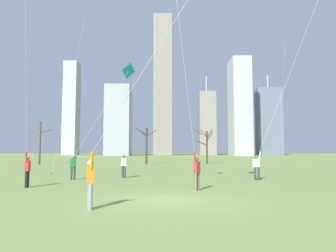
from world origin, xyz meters
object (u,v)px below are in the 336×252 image
object	(u,v)px
kite_flyer_far_back_pink	(281,102)
bare_tree_right_of_center	(146,144)
kite_flyer_foreground_right_blue	(126,123)
distant_kite_drifting_right_white	(284,64)
kite_flyer_midfield_left_yellow	(189,102)
bare_tree_rightmost	(40,142)
bystander_far_off_by_trees	(124,165)
kite_flyer_midfield_right_purple	(27,110)
bare_tree_center	(206,145)
kite_flyer_midfield_center_teal	(89,138)

from	to	relation	value
kite_flyer_far_back_pink	bare_tree_right_of_center	bearing A→B (deg)	112.60
kite_flyer_foreground_right_blue	distant_kite_drifting_right_white	distance (m)	33.29
kite_flyer_midfield_left_yellow	bare_tree_rightmost	distance (m)	33.99
bare_tree_right_of_center	bystander_far_off_by_trees	bearing A→B (deg)	-90.53
kite_flyer_midfield_left_yellow	bare_tree_rightmost	bearing A→B (deg)	122.64
kite_flyer_midfield_right_purple	distant_kite_drifting_right_white	bearing A→B (deg)	46.17
distant_kite_drifting_right_white	bare_tree_center	world-z (taller)	distant_kite_drifting_right_white
kite_flyer_midfield_left_yellow	kite_flyer_midfield_right_purple	bearing A→B (deg)	175.16
kite_flyer_midfield_center_teal	bare_tree_center	xyz separation A→B (m)	(11.43, 22.88, -0.03)
kite_flyer_midfield_right_purple	kite_flyer_midfield_center_teal	bearing A→B (deg)	80.50
kite_flyer_far_back_pink	bare_tree_center	xyz separation A→B (m)	(-1.57, 24.76, -2.32)
bystander_far_off_by_trees	bare_tree_rightmost	world-z (taller)	bare_tree_rightmost
kite_flyer_far_back_pink	bare_tree_center	world-z (taller)	kite_flyer_far_back_pink
kite_flyer_midfield_center_teal	kite_flyer_far_back_pink	bearing A→B (deg)	-8.21
kite_flyer_midfield_left_yellow	kite_flyer_far_back_pink	distance (m)	8.94
kite_flyer_midfield_center_teal	kite_flyer_far_back_pink	distance (m)	13.34
distant_kite_drifting_right_white	bare_tree_rightmost	xyz separation A→B (m)	(-31.72, 6.01, -9.33)
kite_flyer_far_back_pink	bare_tree_center	distance (m)	24.92
kite_flyer_midfield_right_purple	kite_flyer_foreground_right_blue	world-z (taller)	kite_flyer_midfield_right_purple
kite_flyer_midfield_center_teal	kite_flyer_midfield_left_yellow	size ratio (longest dim) A/B	0.71
bare_tree_center	kite_flyer_midfield_center_teal	bearing A→B (deg)	-116.54
bystander_far_off_by_trees	bare_tree_rightmost	xyz separation A→B (m)	(-14.33, 20.63, 2.24)
bystander_far_off_by_trees	bare_tree_right_of_center	size ratio (longest dim) A/B	0.31
kite_flyer_far_back_pink	bare_tree_right_of_center	world-z (taller)	kite_flyer_far_back_pink
kite_flyer_midfield_right_purple	kite_flyer_far_back_pink	xyz separation A→B (m)	(14.22, 5.38, 1.24)
kite_flyer_foreground_right_blue	bare_tree_rightmost	size ratio (longest dim) A/B	2.29
kite_flyer_midfield_left_yellow	distant_kite_drifting_right_white	bearing A→B (deg)	59.35
kite_flyer_midfield_right_purple	bystander_far_off_by_trees	xyz separation A→B (m)	(3.68, 7.33, -2.94)
bare_tree_center	bare_tree_rightmost	distance (m)	23.40
kite_flyer_far_back_pink	bare_tree_right_of_center	size ratio (longest dim) A/B	4.15
kite_flyer_midfield_right_purple	kite_flyer_midfield_center_teal	xyz separation A→B (m)	(1.21, 7.26, -1.06)
kite_flyer_midfield_center_teal	bare_tree_center	world-z (taller)	kite_flyer_midfield_center_teal
kite_flyer_midfield_right_purple	kite_flyer_midfield_left_yellow	bearing A→B (deg)	-4.84
kite_flyer_midfield_right_purple	bystander_far_off_by_trees	bearing A→B (deg)	63.35
bare_tree_rightmost	kite_flyer_midfield_right_purple	bearing A→B (deg)	-69.15
kite_flyer_far_back_pink	bystander_far_off_by_trees	bearing A→B (deg)	169.49
bystander_far_off_by_trees	bare_tree_right_of_center	world-z (taller)	bare_tree_right_of_center
kite_flyer_midfield_right_purple	bare_tree_rightmost	distance (m)	29.93
kite_flyer_midfield_left_yellow	bare_tree_center	world-z (taller)	kite_flyer_midfield_left_yellow
bare_tree_rightmost	bare_tree_right_of_center	bearing A→B (deg)	8.67
distant_kite_drifting_right_white	kite_flyer_midfield_center_teal	bearing A→B (deg)	-143.49
kite_flyer_foreground_right_blue	distant_kite_drifting_right_white	size ratio (longest dim) A/B	0.92
distant_kite_drifting_right_white	kite_flyer_far_back_pink	bearing A→B (deg)	-112.47
kite_flyer_midfield_right_purple	kite_flyer_foreground_right_blue	size ratio (longest dim) A/B	1.12
kite_flyer_foreground_right_blue	bare_tree_center	world-z (taller)	kite_flyer_foreground_right_blue
kite_flyer_midfield_center_teal	distant_kite_drifting_right_white	world-z (taller)	distant_kite_drifting_right_white
bystander_far_off_by_trees	kite_flyer_far_back_pink	bearing A→B (deg)	-10.51
bare_tree_right_of_center	bare_tree_center	distance (m)	8.75
kite_flyer_midfield_left_yellow	bare_tree_right_of_center	xyz separation A→B (m)	(-3.79, 30.83, -1.29)
kite_flyer_midfield_center_teal	distant_kite_drifting_right_white	distance (m)	26.53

